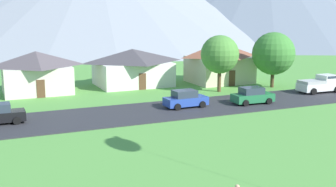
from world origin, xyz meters
name	(u,v)px	position (x,y,z in m)	size (l,w,h in m)	color
road_strip	(118,115)	(0.00, 30.25, 0.04)	(160.00, 7.97, 0.08)	#2D2D33
house_leftmost	(133,67)	(6.65, 45.27, 2.42)	(9.65, 7.70, 4.68)	silver
house_left_center	(37,72)	(-5.26, 44.57, 2.51)	(8.01, 6.68, 4.85)	beige
house_rightmost	(219,62)	(18.00, 42.83, 2.78)	(8.11, 6.93, 5.37)	beige
tree_left_of_center	(220,54)	(14.49, 36.86, 4.40)	(4.47, 4.47, 6.65)	brown
tree_center	(273,54)	(22.14, 36.85, 4.22)	(5.28, 5.28, 6.87)	#4C3823
parked_car_green_west_end	(252,96)	(13.94, 29.36, 0.87)	(4.28, 2.24, 1.68)	#237042
parked_car_blue_mid_west	(185,99)	(6.98, 30.57, 0.87)	(4.24, 2.16, 1.68)	#2847A8
pickup_truck_white_west_side	(320,84)	(24.86, 31.45, 1.06)	(5.26, 2.44, 1.99)	white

